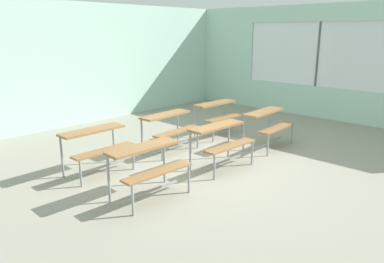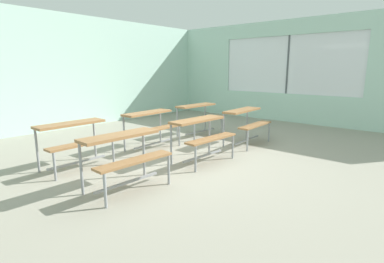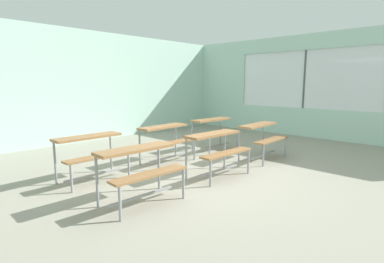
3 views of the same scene
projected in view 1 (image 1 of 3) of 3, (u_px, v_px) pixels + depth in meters
The scene contains 9 objects.
ground at pixel (210, 169), 6.42m from camera, with size 10.00×9.00×0.05m, color gray.
wall_back at pixel (72, 65), 8.99m from camera, with size 10.00×0.12×3.00m, color silver.
wall_right at pixel (341, 65), 9.44m from camera, with size 0.12×9.00×3.00m.
desk_bench_r0c0 at pixel (148, 160), 5.12m from camera, with size 1.12×0.63×0.74m.
desk_bench_r0c1 at pixel (221, 136), 6.27m from camera, with size 1.12×0.63×0.74m.
desk_bench_r0c2 at pixel (268, 120), 7.39m from camera, with size 1.12×0.64×0.74m.
desk_bench_r1c0 at pixel (97, 141), 6.01m from camera, with size 1.10×0.60×0.74m.
desk_bench_r1c1 at pixel (169, 123), 7.14m from camera, with size 1.12×0.63×0.74m.
desk_bench_r1c2 at pixel (219, 111), 8.26m from camera, with size 1.13×0.64×0.74m.
Camera 1 is at (-4.58, -3.91, 2.31)m, focal length 34.20 mm.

